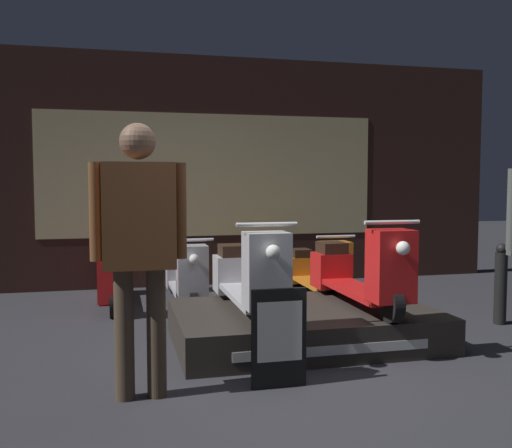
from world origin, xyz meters
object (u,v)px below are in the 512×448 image
(scooter_backrow_1, at_px, (186,276))
(scooter_backrow_3, at_px, (317,271))
(scooter_display_left, at_px, (248,276))
(street_bollard, at_px, (501,284))
(scooter_backrow_2, at_px, (253,273))
(scooter_backrow_0, at_px, (114,279))
(scooter_display_right, at_px, (359,272))
(price_sign_board, at_px, (279,338))
(person_left_browsing, at_px, (139,234))

(scooter_backrow_1, height_order, scooter_backrow_3, same)
(scooter_display_left, relative_size, street_bollard, 2.10)
(scooter_backrow_2, relative_size, scooter_backrow_3, 1.00)
(scooter_backrow_0, distance_m, street_bollard, 4.26)
(scooter_display_right, relative_size, scooter_backrow_3, 1.00)
(scooter_display_right, distance_m, scooter_backrow_3, 2.10)
(scooter_backrow_0, bearing_deg, price_sign_board, -69.64)
(street_bollard, bearing_deg, scooter_backrow_2, 139.30)
(scooter_backrow_3, bearing_deg, scooter_backrow_2, 180.00)
(scooter_display_right, distance_m, scooter_backrow_0, 3.01)
(street_bollard, bearing_deg, scooter_backrow_1, 148.28)
(scooter_backrow_1, relative_size, person_left_browsing, 0.95)
(person_left_browsing, bearing_deg, scooter_backrow_1, 77.80)
(scooter_backrow_2, height_order, person_left_browsing, person_left_browsing)
(scooter_display_left, distance_m, scooter_display_right, 1.04)
(person_left_browsing, height_order, price_sign_board, person_left_browsing)
(scooter_display_right, bearing_deg, scooter_display_left, 180.00)
(scooter_backrow_1, relative_size, price_sign_board, 2.47)
(scooter_backrow_0, bearing_deg, scooter_display_right, -43.03)
(scooter_backrow_2, xyz_separation_m, street_bollard, (2.15, -1.85, 0.09))
(price_sign_board, bearing_deg, scooter_backrow_2, 79.88)
(scooter_backrow_1, distance_m, street_bollard, 3.52)
(scooter_backrow_2, bearing_deg, scooter_backrow_3, 0.00)
(scooter_backrow_2, height_order, price_sign_board, scooter_backrow_2)
(scooter_backrow_1, distance_m, scooter_backrow_3, 1.69)
(scooter_display_left, bearing_deg, street_bollard, 4.17)
(person_left_browsing, relative_size, street_bollard, 2.21)
(scooter_backrow_1, xyz_separation_m, person_left_browsing, (-0.66, -3.03, 0.79))
(scooter_backrow_2, distance_m, scooter_backrow_3, 0.84)
(price_sign_board, bearing_deg, scooter_backrow_3, 65.62)
(scooter_backrow_0, height_order, person_left_browsing, person_left_browsing)
(person_left_browsing, relative_size, price_sign_board, 2.60)
(scooter_backrow_2, relative_size, price_sign_board, 2.47)
(scooter_display_right, bearing_deg, street_bollard, 6.79)
(scooter_display_left, height_order, scooter_backrow_2, scooter_display_left)
(scooter_backrow_0, bearing_deg, street_bollard, -25.75)
(person_left_browsing, xyz_separation_m, price_sign_board, (0.95, -0.04, -0.75))
(street_bollard, bearing_deg, price_sign_board, -155.75)
(scooter_display_left, height_order, street_bollard, scooter_display_left)
(scooter_backrow_3, distance_m, street_bollard, 2.27)
(scooter_backrow_0, relative_size, street_bollard, 2.10)
(price_sign_board, bearing_deg, scooter_backrow_0, 110.36)
(scooter_backrow_2, height_order, street_bollard, scooter_backrow_2)
(scooter_display_left, distance_m, scooter_backrow_1, 2.09)
(scooter_display_right, relative_size, scooter_backrow_2, 1.00)
(scooter_backrow_1, xyz_separation_m, price_sign_board, (0.30, -3.07, 0.04))
(scooter_backrow_2, xyz_separation_m, price_sign_board, (-0.55, -3.07, 0.04))
(scooter_display_left, relative_size, scooter_backrow_1, 1.00)
(scooter_display_left, relative_size, scooter_backrow_3, 1.00)
(scooter_backrow_3, bearing_deg, scooter_display_left, -123.91)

